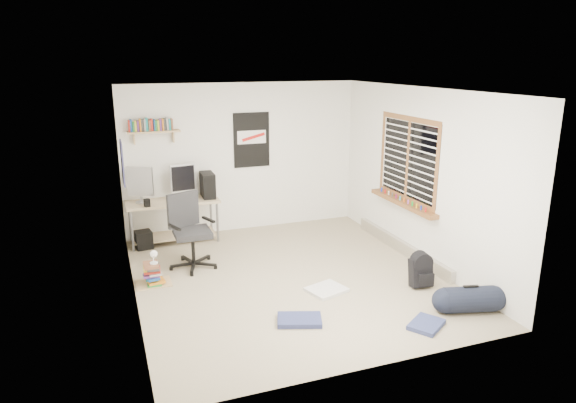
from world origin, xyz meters
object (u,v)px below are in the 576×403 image
object	(u,v)px
office_chair	(192,234)
backpack	(421,272)
book_stack	(153,273)
desk	(174,220)
duffel_bag	(469,301)

from	to	relation	value
office_chair	backpack	size ratio (longest dim) A/B	2.94
backpack	book_stack	world-z (taller)	backpack
desk	book_stack	size ratio (longest dim) A/B	3.03
desk	backpack	world-z (taller)	desk
backpack	book_stack	bearing A→B (deg)	166.04
desk	book_stack	xyz separation A→B (m)	(-0.50, -1.57, -0.22)
desk	office_chair	bearing A→B (deg)	-92.23
backpack	book_stack	xyz separation A→B (m)	(-3.25, 1.29, -0.05)
office_chair	backpack	xyz separation A→B (m)	(2.65, -1.68, -0.29)
office_chair	book_stack	distance (m)	0.79
duffel_bag	book_stack	world-z (taller)	duffel_bag
backpack	book_stack	size ratio (longest dim) A/B	0.76
desk	backpack	bearing A→B (deg)	-53.36
desk	office_chair	size ratio (longest dim) A/B	1.36
desk	backpack	size ratio (longest dim) A/B	3.98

